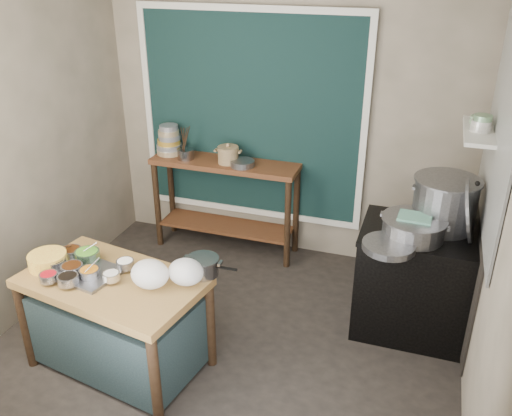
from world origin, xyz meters
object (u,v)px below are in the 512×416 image
(stove_block, at_px, (416,282))
(stock_pot, at_px, (445,203))
(prep_table, at_px, (118,323))
(yellow_basin, at_px, (48,260))
(steamer, at_px, (413,228))
(condiment_tray, at_px, (84,272))
(ceramic_crock, at_px, (228,156))
(utensil_cup, at_px, (186,154))
(saucepan, at_px, (203,266))
(back_counter, at_px, (226,206))

(stove_block, bearing_deg, stock_pot, 47.51)
(prep_table, xyz_separation_m, yellow_basin, (-0.51, -0.01, 0.43))
(prep_table, height_order, steamer, steamer)
(condiment_tray, distance_m, ceramic_crock, 1.90)
(ceramic_crock, bearing_deg, steamer, -24.87)
(prep_table, xyz_separation_m, utensil_cup, (-0.28, 1.82, 0.62))
(stove_block, relative_size, condiment_tray, 1.84)
(ceramic_crock, relative_size, steamer, 0.44)
(prep_table, xyz_separation_m, saucepan, (0.57, 0.26, 0.44))
(back_counter, height_order, condiment_tray, back_counter)
(stove_block, height_order, saucepan, saucepan)
(back_counter, relative_size, condiment_tray, 2.97)
(utensil_cup, bearing_deg, steamer, -19.81)
(stove_block, relative_size, utensil_cup, 5.42)
(condiment_tray, height_order, ceramic_crock, ceramic_crock)
(stock_pot, bearing_deg, stove_block, -132.49)
(prep_table, bearing_deg, condiment_tray, -171.37)
(back_counter, relative_size, saucepan, 6.18)
(back_counter, relative_size, ceramic_crock, 6.87)
(ceramic_crock, relative_size, stock_pot, 0.42)
(stove_block, xyz_separation_m, stock_pot, (0.12, 0.13, 0.65))
(prep_table, height_order, back_counter, back_counter)
(utensil_cup, distance_m, ceramic_crock, 0.43)
(condiment_tray, distance_m, utensil_cup, 1.83)
(prep_table, distance_m, stove_block, 2.31)
(saucepan, relative_size, stock_pot, 0.47)
(saucepan, distance_m, utensil_cup, 1.79)
(prep_table, relative_size, yellow_basin, 4.64)
(condiment_tray, xyz_separation_m, stock_pot, (2.34, 1.27, 0.32))
(back_counter, height_order, saucepan, back_counter)
(stove_block, xyz_separation_m, utensil_cup, (-2.28, 0.67, 0.57))
(back_counter, xyz_separation_m, stock_pot, (2.02, -0.60, 0.60))
(condiment_tray, height_order, steamer, steamer)
(stove_block, xyz_separation_m, condiment_tray, (-2.22, -1.14, 0.34))
(back_counter, distance_m, stock_pot, 2.19)
(yellow_basin, height_order, stock_pot, stock_pot)
(utensil_cup, relative_size, steamer, 0.35)
(yellow_basin, xyz_separation_m, steamer, (2.43, 1.03, 0.16))
(prep_table, distance_m, saucepan, 0.77)
(utensil_cup, bearing_deg, ceramic_crock, 3.66)
(saucepan, distance_m, stock_pot, 1.86)
(condiment_tray, xyz_separation_m, steamer, (2.14, 1.02, 0.20))
(yellow_basin, bearing_deg, condiment_tray, 2.19)
(ceramic_crock, distance_m, steamer, 1.95)
(steamer, bearing_deg, stock_pot, 51.62)
(prep_table, distance_m, steamer, 2.25)
(yellow_basin, relative_size, steamer, 0.56)
(utensil_cup, distance_m, stock_pot, 2.46)
(yellow_basin, xyz_separation_m, stock_pot, (2.62, 1.28, 0.27))
(yellow_basin, height_order, utensil_cup, utensil_cup)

